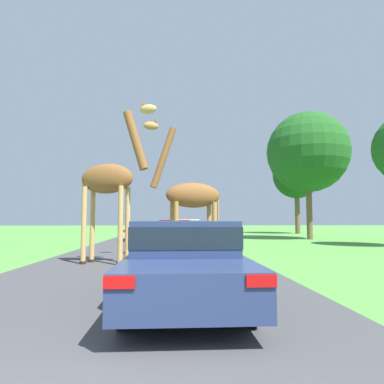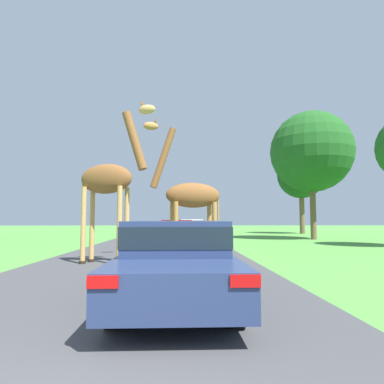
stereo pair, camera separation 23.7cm
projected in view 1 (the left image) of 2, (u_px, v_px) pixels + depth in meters
The scene contains 9 objects.
road at pixel (163, 235), 31.09m from camera, with size 7.14×120.00×0.00m.
giraffe_near_road at pixel (190, 196), 12.76m from camera, with size 2.97×1.17×5.13m.
giraffe_companion at pixel (111, 181), 10.89m from camera, with size 2.56×1.16×5.16m.
car_lead_maroon at pixel (184, 258), 5.85m from camera, with size 1.79×4.68×1.35m.
car_queue_right at pixel (175, 232), 18.61m from camera, with size 1.79×4.27×1.36m.
car_queue_left at pixel (188, 228), 27.19m from camera, with size 1.81×4.71×1.40m.
car_far_ahead at pixel (141, 230), 23.32m from camera, with size 1.79×4.31×1.26m.
tree_centre_back at pixel (296, 175), 34.22m from camera, with size 4.68×4.68×8.17m.
tree_mid_field at pixel (308, 152), 24.43m from camera, with size 5.76×5.76×9.08m.
Camera 1 is at (0.81, -1.40, 1.38)m, focal length 32.00 mm.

